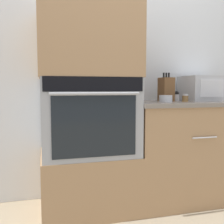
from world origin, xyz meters
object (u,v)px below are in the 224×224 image
(knife_block, at_px, (166,89))
(condiment_jar_mid, at_px, (131,95))
(wall_oven, at_px, (88,116))
(condiment_jar_far, at_px, (176,97))
(microwave, at_px, (203,88))
(bowl, at_px, (166,99))
(condiment_jar_near, at_px, (185,98))
(condiment_jar_back, at_px, (175,96))

(knife_block, xyz_separation_m, condiment_jar_mid, (-0.28, 0.18, -0.05))
(wall_oven, height_order, condiment_jar_far, wall_oven)
(knife_block, distance_m, condiment_jar_far, 0.15)
(microwave, bearing_deg, bowl, -159.53)
(bowl, height_order, condiment_jar_near, condiment_jar_near)
(condiment_jar_near, bearing_deg, condiment_jar_mid, 141.79)
(knife_block, distance_m, bowl, 0.20)
(condiment_jar_near, xyz_separation_m, condiment_jar_back, (0.05, 0.28, 0.01))
(condiment_jar_near, bearing_deg, bowl, -172.55)
(wall_oven, distance_m, bowl, 0.68)
(microwave, xyz_separation_m, bowl, (-0.48, -0.18, -0.09))
(bowl, height_order, condiment_jar_far, condiment_jar_far)
(knife_block, height_order, condiment_jar_far, knife_block)
(condiment_jar_near, xyz_separation_m, condiment_jar_far, (0.01, 0.18, 0.00))
(microwave, distance_m, bowl, 0.52)
(condiment_jar_far, distance_m, condiment_jar_back, 0.11)
(microwave, xyz_separation_m, knife_block, (-0.40, -0.02, -0.01))
(wall_oven, xyz_separation_m, knife_block, (0.74, 0.08, 0.22))
(wall_oven, xyz_separation_m, microwave, (1.14, 0.09, 0.23))
(knife_block, height_order, condiment_jar_back, knife_block)
(bowl, bearing_deg, knife_block, 63.28)
(wall_oven, relative_size, condiment_jar_back, 8.70)
(bowl, bearing_deg, wall_oven, 172.49)
(microwave, relative_size, condiment_jar_far, 4.92)
(condiment_jar_mid, bearing_deg, knife_block, -32.48)
(bowl, bearing_deg, condiment_jar_mid, 120.20)
(bowl, relative_size, condiment_jar_back, 1.29)
(microwave, xyz_separation_m, condiment_jar_far, (-0.27, 0.03, -0.08))
(microwave, distance_m, condiment_jar_far, 0.28)
(wall_oven, bearing_deg, bowl, -7.51)
(wall_oven, height_order, condiment_jar_mid, wall_oven)
(condiment_jar_back, bearing_deg, condiment_jar_near, -99.67)
(wall_oven, distance_m, condiment_jar_back, 0.94)
(wall_oven, height_order, bowl, wall_oven)
(bowl, distance_m, condiment_jar_near, 0.20)
(microwave, bearing_deg, condiment_jar_mid, 166.61)
(bowl, distance_m, condiment_jar_mid, 0.40)
(knife_block, relative_size, bowl, 2.32)
(knife_block, height_order, condiment_jar_mid, knife_block)
(condiment_jar_far, xyz_separation_m, condiment_jar_back, (0.04, 0.10, 0.00))
(microwave, distance_m, condiment_jar_near, 0.33)
(knife_block, relative_size, condiment_jar_back, 3.00)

